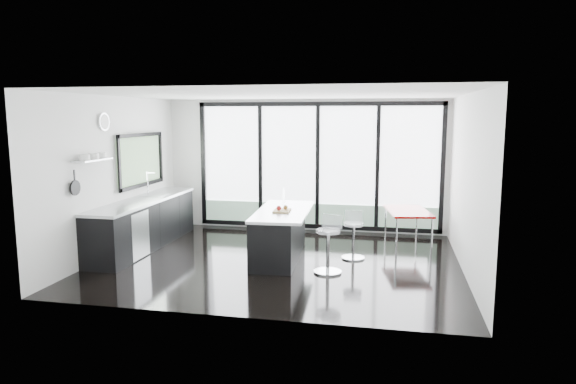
% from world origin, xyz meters
% --- Properties ---
extents(floor, '(6.00, 5.00, 0.00)m').
position_xyz_m(floor, '(0.00, 0.00, 0.00)').
color(floor, black).
rests_on(floor, ground).
extents(ceiling, '(6.00, 5.00, 0.00)m').
position_xyz_m(ceiling, '(0.00, 0.00, 2.80)').
color(ceiling, white).
rests_on(ceiling, wall_back).
extents(wall_back, '(6.00, 0.09, 2.80)m').
position_xyz_m(wall_back, '(0.27, 2.47, 1.27)').
color(wall_back, silver).
rests_on(wall_back, ground).
extents(wall_front, '(6.00, 0.00, 2.80)m').
position_xyz_m(wall_front, '(0.00, -2.50, 1.40)').
color(wall_front, silver).
rests_on(wall_front, ground).
extents(wall_left, '(0.26, 5.00, 2.80)m').
position_xyz_m(wall_left, '(-2.97, 0.27, 1.56)').
color(wall_left, silver).
rests_on(wall_left, ground).
extents(wall_right, '(0.00, 5.00, 2.80)m').
position_xyz_m(wall_right, '(3.00, 0.00, 1.40)').
color(wall_right, silver).
rests_on(wall_right, ground).
extents(counter_cabinets, '(0.69, 3.24, 1.36)m').
position_xyz_m(counter_cabinets, '(-2.67, 0.40, 0.46)').
color(counter_cabinets, black).
rests_on(counter_cabinets, floor).
extents(island, '(1.00, 2.13, 1.10)m').
position_xyz_m(island, '(-0.04, 0.21, 0.43)').
color(island, black).
rests_on(island, floor).
extents(bar_stool_near, '(0.55, 0.55, 0.70)m').
position_xyz_m(bar_stool_near, '(0.90, -0.49, 0.35)').
color(bar_stool_near, silver).
rests_on(bar_stool_near, floor).
extents(bar_stool_far, '(0.42, 0.42, 0.64)m').
position_xyz_m(bar_stool_far, '(1.23, 0.41, 0.32)').
color(bar_stool_far, silver).
rests_on(bar_stool_far, floor).
extents(red_table, '(0.95, 1.38, 0.68)m').
position_xyz_m(red_table, '(2.16, 1.55, 0.34)').
color(red_table, '#710100').
rests_on(red_table, floor).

